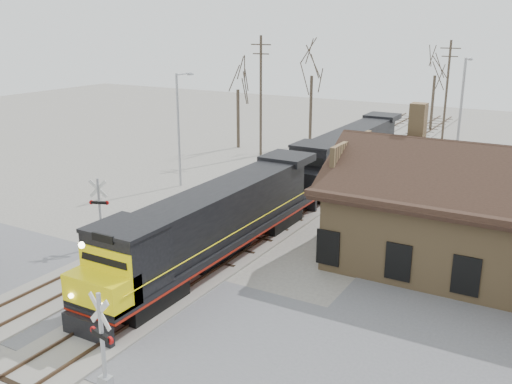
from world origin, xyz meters
TOP-DOWN VIEW (x-y plane):
  - ground at (0.00, 0.00)m, footprint 140.00×140.00m
  - road at (0.00, 0.00)m, footprint 60.00×9.00m
  - track_main at (0.00, 15.00)m, footprint 3.40×90.00m
  - track_siding at (-4.50, 15.00)m, footprint 3.40×90.00m
  - depot at (11.99, 12.00)m, footprint 15.20×9.31m
  - locomotive_lead at (0.00, 5.97)m, footprint 2.74×18.38m
  - locomotive_trailing at (0.00, 24.63)m, footprint 2.74×18.38m
  - crossbuck_near at (3.51, -5.22)m, footprint 1.15×0.33m
  - crossbuck_far at (-6.65, 4.90)m, footprint 1.06×0.51m
  - streetlight_a at (-10.33, 17.04)m, footprint 0.25×2.04m
  - streetlight_b at (8.36, 23.27)m, footprint 0.25×2.04m
  - utility_pole_a at (-10.11, 28.86)m, footprint 2.00×0.24m
  - utility_pole_b at (3.05, 44.07)m, footprint 2.00×0.24m
  - tree_a at (-13.79, 30.87)m, footprint 3.79×3.79m
  - tree_b at (-8.25, 35.73)m, footprint 4.58×4.58m
  - tree_c at (0.47, 49.74)m, footprint 4.14×4.14m

SIDE VIEW (x-z plane):
  - ground at x=0.00m, z-range 0.00..0.00m
  - road at x=0.00m, z-range 0.00..0.03m
  - track_main at x=0.00m, z-range -0.05..0.19m
  - track_siding at x=-4.50m, z-range -0.05..0.19m
  - crossbuck_far at x=-6.65m, z-range -0.11..3.79m
  - crossbuck_near at x=3.51m, z-range -0.13..3.95m
  - locomotive_trailing at x=0.00m, z-range 0.21..4.07m
  - locomotive_lead at x=0.00m, z-range 0.10..4.18m
  - depot at x=11.99m, z-range -1.54..6.36m
  - streetlight_a at x=-10.33m, z-range 0.53..8.93m
  - utility_pole_b at x=3.05m, z-range 0.23..10.47m
  - streetlight_b at x=8.36m, z-range 0.54..10.26m
  - utility_pole_a at x=-10.11m, z-range 0.23..11.06m
  - tree_a at x=-13.79m, z-range 1.96..11.26m
  - tree_c at x=0.47m, z-range 2.15..12.30m
  - tree_b at x=-8.25m, z-range 2.38..13.61m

